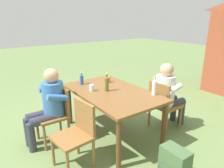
{
  "coord_description": "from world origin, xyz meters",
  "views": [
    {
      "loc": [
        2.53,
        -1.79,
        1.89
      ],
      "look_at": [
        0.0,
        0.0,
        0.88
      ],
      "focal_mm": 33.22,
      "sensor_mm": 36.0,
      "label": 1
    }
  ],
  "objects_px": {
    "chair_near_right": "(77,131)",
    "backpack_by_near_side": "(174,167)",
    "backpack_by_far_side": "(90,98)",
    "bottle_clear": "(154,87)",
    "cup_terracotta": "(108,80)",
    "cup_glass": "(92,88)",
    "person_in_plaid_shirt": "(168,93)",
    "bottle_olive": "(107,83)",
    "bottle_blue": "(82,79)",
    "chair_near_left": "(56,111)",
    "chair_far_right": "(163,103)",
    "person_in_white_shirt": "(49,103)",
    "dining_table": "(112,96)"
  },
  "relations": [
    {
      "from": "person_in_plaid_shirt",
      "to": "person_in_white_shirt",
      "type": "bearing_deg",
      "value": -112.07
    },
    {
      "from": "bottle_clear",
      "to": "cup_glass",
      "type": "xyz_separation_m",
      "value": [
        -0.69,
        -0.68,
        -0.08
      ]
    },
    {
      "from": "chair_near_left",
      "to": "chair_near_right",
      "type": "relative_size",
      "value": 1.0
    },
    {
      "from": "person_in_plaid_shirt",
      "to": "bottle_olive",
      "type": "xyz_separation_m",
      "value": [
        -0.42,
        -0.97,
        0.24
      ]
    },
    {
      "from": "chair_near_right",
      "to": "bottle_blue",
      "type": "xyz_separation_m",
      "value": [
        -0.96,
        0.57,
        0.37
      ]
    },
    {
      "from": "cup_terracotta",
      "to": "cup_glass",
      "type": "bearing_deg",
      "value": -64.43
    },
    {
      "from": "chair_near_left",
      "to": "bottle_clear",
      "type": "xyz_separation_m",
      "value": [
        0.86,
        1.23,
        0.4
      ]
    },
    {
      "from": "chair_near_left",
      "to": "person_in_white_shirt",
      "type": "bearing_deg",
      "value": -90.36
    },
    {
      "from": "person_in_plaid_shirt",
      "to": "cup_glass",
      "type": "xyz_separation_m",
      "value": [
        -0.56,
        -1.16,
        0.16
      ]
    },
    {
      "from": "dining_table",
      "to": "chair_far_right",
      "type": "bearing_deg",
      "value": 65.1
    },
    {
      "from": "person_in_white_shirt",
      "to": "cup_terracotta",
      "type": "relative_size",
      "value": 11.76
    },
    {
      "from": "bottle_blue",
      "to": "chair_near_left",
      "type": "bearing_deg",
      "value": -68.42
    },
    {
      "from": "chair_near_left",
      "to": "person_in_plaid_shirt",
      "type": "bearing_deg",
      "value": 66.68
    },
    {
      "from": "bottle_clear",
      "to": "backpack_by_near_side",
      "type": "relative_size",
      "value": 0.64
    },
    {
      "from": "bottle_blue",
      "to": "cup_terracotta",
      "type": "bearing_deg",
      "value": 67.92
    },
    {
      "from": "bottle_clear",
      "to": "person_in_plaid_shirt",
      "type": "bearing_deg",
      "value": 104.72
    },
    {
      "from": "chair_near_left",
      "to": "chair_near_right",
      "type": "distance_m",
      "value": 0.73
    },
    {
      "from": "bottle_clear",
      "to": "cup_terracotta",
      "type": "distance_m",
      "value": 0.94
    },
    {
      "from": "dining_table",
      "to": "person_in_white_shirt",
      "type": "height_order",
      "value": "person_in_white_shirt"
    },
    {
      "from": "cup_glass",
      "to": "backpack_by_near_side",
      "type": "xyz_separation_m",
      "value": [
        1.51,
        0.2,
        -0.59
      ]
    },
    {
      "from": "chair_near_left",
      "to": "cup_glass",
      "type": "bearing_deg",
      "value": 72.49
    },
    {
      "from": "chair_far_right",
      "to": "person_in_plaid_shirt",
      "type": "bearing_deg",
      "value": 91.39
    },
    {
      "from": "cup_glass",
      "to": "backpack_by_far_side",
      "type": "bearing_deg",
      "value": 152.51
    },
    {
      "from": "chair_near_left",
      "to": "backpack_by_far_side",
      "type": "height_order",
      "value": "chair_near_left"
    },
    {
      "from": "backpack_by_far_side",
      "to": "bottle_blue",
      "type": "bearing_deg",
      "value": -39.24
    },
    {
      "from": "cup_terracotta",
      "to": "cup_glass",
      "type": "distance_m",
      "value": 0.52
    },
    {
      "from": "chair_near_right",
      "to": "person_in_white_shirt",
      "type": "height_order",
      "value": "person_in_white_shirt"
    },
    {
      "from": "chair_near_left",
      "to": "person_in_white_shirt",
      "type": "distance_m",
      "value": 0.2
    },
    {
      "from": "chair_near_left",
      "to": "backpack_by_near_side",
      "type": "height_order",
      "value": "chair_near_left"
    },
    {
      "from": "dining_table",
      "to": "chair_far_right",
      "type": "relative_size",
      "value": 1.88
    },
    {
      "from": "chair_far_right",
      "to": "cup_terracotta",
      "type": "bearing_deg",
      "value": -143.27
    },
    {
      "from": "dining_table",
      "to": "chair_far_right",
      "type": "height_order",
      "value": "chair_far_right"
    },
    {
      "from": "cup_terracotta",
      "to": "backpack_by_far_side",
      "type": "distance_m",
      "value": 1.0
    },
    {
      "from": "chair_far_right",
      "to": "chair_near_left",
      "type": "bearing_deg",
      "value": -114.8
    },
    {
      "from": "person_in_plaid_shirt",
      "to": "bottle_olive",
      "type": "relative_size",
      "value": 3.96
    },
    {
      "from": "chair_near_left",
      "to": "person_in_plaid_shirt",
      "type": "height_order",
      "value": "person_in_plaid_shirt"
    },
    {
      "from": "bottle_olive",
      "to": "chair_near_right",
      "type": "bearing_deg",
      "value": -60.59
    },
    {
      "from": "chair_near_left",
      "to": "person_in_plaid_shirt",
      "type": "relative_size",
      "value": 0.74
    },
    {
      "from": "chair_near_left",
      "to": "backpack_by_far_side",
      "type": "relative_size",
      "value": 2.14
    },
    {
      "from": "backpack_by_near_side",
      "to": "bottle_clear",
      "type": "bearing_deg",
      "value": 149.86
    },
    {
      "from": "person_in_plaid_shirt",
      "to": "cup_glass",
      "type": "height_order",
      "value": "person_in_plaid_shirt"
    },
    {
      "from": "chair_near_right",
      "to": "backpack_by_near_side",
      "type": "relative_size",
      "value": 1.88
    },
    {
      "from": "bottle_clear",
      "to": "dining_table",
      "type": "bearing_deg",
      "value": -139.35
    },
    {
      "from": "person_in_white_shirt",
      "to": "cup_glass",
      "type": "height_order",
      "value": "person_in_white_shirt"
    },
    {
      "from": "person_in_white_shirt",
      "to": "bottle_clear",
      "type": "bearing_deg",
      "value": 57.08
    },
    {
      "from": "bottle_clear",
      "to": "bottle_blue",
      "type": "height_order",
      "value": "bottle_clear"
    },
    {
      "from": "person_in_plaid_shirt",
      "to": "backpack_by_near_side",
      "type": "distance_m",
      "value": 1.41
    },
    {
      "from": "bottle_olive",
      "to": "bottle_blue",
      "type": "height_order",
      "value": "bottle_olive"
    },
    {
      "from": "person_in_white_shirt",
      "to": "bottle_blue",
      "type": "xyz_separation_m",
      "value": [
        -0.23,
        0.68,
        0.2
      ]
    },
    {
      "from": "backpack_by_near_side",
      "to": "backpack_by_far_side",
      "type": "height_order",
      "value": "backpack_by_near_side"
    }
  ]
}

